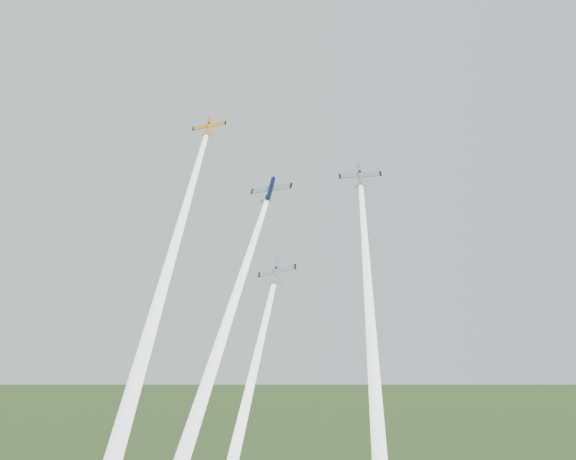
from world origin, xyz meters
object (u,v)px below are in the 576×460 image
object	(u,v)px
plane_navy	(271,190)
plane_silver_right	(360,176)
plane_yellow	(209,127)
plane_silver_low	(277,272)

from	to	relation	value
plane_navy	plane_silver_right	size ratio (longest dim) A/B	1.00
plane_yellow	plane_navy	size ratio (longest dim) A/B	0.81
plane_yellow	plane_silver_right	world-z (taller)	plane_yellow
plane_yellow	plane_navy	xyz separation A→B (m)	(12.32, 0.35, -12.62)
plane_silver_low	plane_navy	bearing A→B (deg)	117.17
plane_navy	plane_silver_low	xyz separation A→B (m)	(1.10, -6.77, -16.88)
plane_navy	plane_silver_low	world-z (taller)	plane_navy
plane_yellow	plane_silver_low	bearing A→B (deg)	-14.06
plane_silver_right	plane_navy	bearing A→B (deg)	-165.59
plane_navy	plane_silver_right	world-z (taller)	plane_silver_right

